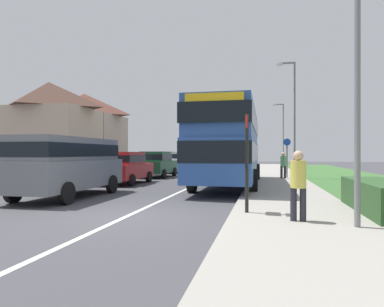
{
  "coord_description": "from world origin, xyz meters",
  "views": [
    {
      "loc": [
        3.43,
        -8.23,
        1.61
      ],
      "look_at": [
        0.71,
        4.7,
        1.6
      ],
      "focal_mm": 32.2,
      "sensor_mm": 36.0,
      "label": 1
    }
  ],
  "objects_px": {
    "pedestrian_at_stop": "(298,182)",
    "street_lamp_near": "(352,14)",
    "bus_stop_sign": "(247,156)",
    "parked_car_red": "(125,166)",
    "parked_car_dark_green": "(157,163)",
    "parked_van_grey": "(68,162)",
    "street_lamp_far": "(282,131)",
    "double_decker_bus": "(230,142)",
    "cycle_route_sign": "(287,156)",
    "parked_car_silver": "(176,161)",
    "street_lamp_mid": "(293,112)",
    "pedestrian_walking_away": "(283,164)"
  },
  "relations": [
    {
      "from": "pedestrian_at_stop",
      "to": "street_lamp_near",
      "type": "xyz_separation_m",
      "value": [
        1.01,
        -0.39,
        3.46
      ]
    },
    {
      "from": "pedestrian_at_stop",
      "to": "bus_stop_sign",
      "type": "xyz_separation_m",
      "value": [
        -1.16,
        0.89,
        0.56
      ]
    },
    {
      "from": "parked_car_red",
      "to": "parked_car_dark_green",
      "type": "height_order",
      "value": "parked_car_dark_green"
    },
    {
      "from": "parked_van_grey",
      "to": "bus_stop_sign",
      "type": "bearing_deg",
      "value": -21.17
    },
    {
      "from": "parked_car_dark_green",
      "to": "street_lamp_far",
      "type": "xyz_separation_m",
      "value": [
        8.86,
        14.45,
        2.94
      ]
    },
    {
      "from": "parked_car_red",
      "to": "street_lamp_far",
      "type": "relative_size",
      "value": 0.61
    },
    {
      "from": "double_decker_bus",
      "to": "cycle_route_sign",
      "type": "bearing_deg",
      "value": 59.75
    },
    {
      "from": "bus_stop_sign",
      "to": "street_lamp_near",
      "type": "relative_size",
      "value": 0.33
    },
    {
      "from": "parked_van_grey",
      "to": "parked_car_silver",
      "type": "height_order",
      "value": "parked_van_grey"
    },
    {
      "from": "pedestrian_at_stop",
      "to": "double_decker_bus",
      "type": "bearing_deg",
      "value": 105.0
    },
    {
      "from": "parked_van_grey",
      "to": "street_lamp_near",
      "type": "distance_m",
      "value": 10.03
    },
    {
      "from": "parked_car_dark_green",
      "to": "street_lamp_far",
      "type": "distance_m",
      "value": 17.2
    },
    {
      "from": "pedestrian_at_stop",
      "to": "street_lamp_near",
      "type": "bearing_deg",
      "value": -21.14
    },
    {
      "from": "pedestrian_at_stop",
      "to": "street_lamp_far",
      "type": "bearing_deg",
      "value": 87.86
    },
    {
      "from": "cycle_route_sign",
      "to": "street_lamp_mid",
      "type": "bearing_deg",
      "value": 15.33
    },
    {
      "from": "double_decker_bus",
      "to": "bus_stop_sign",
      "type": "height_order",
      "value": "double_decker_bus"
    },
    {
      "from": "parked_van_grey",
      "to": "street_lamp_near",
      "type": "height_order",
      "value": "street_lamp_near"
    },
    {
      "from": "street_lamp_mid",
      "to": "street_lamp_near",
      "type": "bearing_deg",
      "value": -89.94
    },
    {
      "from": "parked_car_silver",
      "to": "street_lamp_near",
      "type": "distance_m",
      "value": 22.15
    },
    {
      "from": "cycle_route_sign",
      "to": "street_lamp_near",
      "type": "xyz_separation_m",
      "value": [
        0.37,
        -14.48,
        3.01
      ]
    },
    {
      "from": "pedestrian_walking_away",
      "to": "bus_stop_sign",
      "type": "distance_m",
      "value": 12.55
    },
    {
      "from": "parked_van_grey",
      "to": "pedestrian_walking_away",
      "type": "height_order",
      "value": "parked_van_grey"
    },
    {
      "from": "pedestrian_walking_away",
      "to": "street_lamp_near",
      "type": "xyz_separation_m",
      "value": [
        0.63,
        -13.72,
        3.46
      ]
    },
    {
      "from": "parked_van_grey",
      "to": "pedestrian_at_stop",
      "type": "distance_m",
      "value": 8.45
    },
    {
      "from": "pedestrian_walking_away",
      "to": "street_lamp_mid",
      "type": "relative_size",
      "value": 0.23
    },
    {
      "from": "parked_car_red",
      "to": "pedestrian_walking_away",
      "type": "relative_size",
      "value": 2.45
    },
    {
      "from": "street_lamp_far",
      "to": "street_lamp_mid",
      "type": "bearing_deg",
      "value": -90.3
    },
    {
      "from": "parked_car_silver",
      "to": "pedestrian_at_stop",
      "type": "relative_size",
      "value": 2.58
    },
    {
      "from": "pedestrian_at_stop",
      "to": "street_lamp_far",
      "type": "distance_m",
      "value": 28.79
    },
    {
      "from": "parked_car_red",
      "to": "pedestrian_at_stop",
      "type": "distance_m",
      "value": 11.98
    },
    {
      "from": "parked_car_dark_green",
      "to": "pedestrian_walking_away",
      "type": "relative_size",
      "value": 2.48
    },
    {
      "from": "parked_van_grey",
      "to": "parked_car_red",
      "type": "height_order",
      "value": "parked_van_grey"
    },
    {
      "from": "parked_car_dark_green",
      "to": "pedestrian_walking_away",
      "type": "bearing_deg",
      "value": -5.87
    },
    {
      "from": "double_decker_bus",
      "to": "street_lamp_far",
      "type": "relative_size",
      "value": 1.62
    },
    {
      "from": "street_lamp_near",
      "to": "parked_car_dark_green",
      "type": "bearing_deg",
      "value": 121.14
    },
    {
      "from": "bus_stop_sign",
      "to": "street_lamp_near",
      "type": "height_order",
      "value": "street_lamp_near"
    },
    {
      "from": "parked_car_silver",
      "to": "street_lamp_near",
      "type": "xyz_separation_m",
      "value": [
        8.89,
        -19.98,
        3.5
      ]
    },
    {
      "from": "pedestrian_walking_away",
      "to": "cycle_route_sign",
      "type": "xyz_separation_m",
      "value": [
        0.26,
        0.76,
        0.45
      ]
    },
    {
      "from": "double_decker_bus",
      "to": "pedestrian_at_stop",
      "type": "xyz_separation_m",
      "value": [
        2.38,
        -8.9,
        -1.17
      ]
    },
    {
      "from": "bus_stop_sign",
      "to": "street_lamp_mid",
      "type": "xyz_separation_m",
      "value": [
        2.16,
        13.3,
        2.63
      ]
    },
    {
      "from": "parked_car_silver",
      "to": "pedestrian_walking_away",
      "type": "bearing_deg",
      "value": -37.13
    },
    {
      "from": "double_decker_bus",
      "to": "street_lamp_mid",
      "type": "distance_m",
      "value": 6.6
    },
    {
      "from": "parked_car_silver",
      "to": "pedestrian_walking_away",
      "type": "xyz_separation_m",
      "value": [
        8.26,
        -6.26,
        0.03
      ]
    },
    {
      "from": "pedestrian_at_stop",
      "to": "bus_stop_sign",
      "type": "height_order",
      "value": "bus_stop_sign"
    },
    {
      "from": "parked_van_grey",
      "to": "bus_stop_sign",
      "type": "distance_m",
      "value": 7.03
    },
    {
      "from": "parked_car_silver",
      "to": "parked_car_dark_green",
      "type": "bearing_deg",
      "value": -88.99
    },
    {
      "from": "parked_car_red",
      "to": "bus_stop_sign",
      "type": "distance_m",
      "value": 10.57
    },
    {
      "from": "double_decker_bus",
      "to": "cycle_route_sign",
      "type": "distance_m",
      "value": 6.05
    },
    {
      "from": "street_lamp_near",
      "to": "pedestrian_walking_away",
      "type": "bearing_deg",
      "value": 92.63
    },
    {
      "from": "street_lamp_near",
      "to": "parked_car_silver",
      "type": "bearing_deg",
      "value": 114.0
    }
  ]
}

